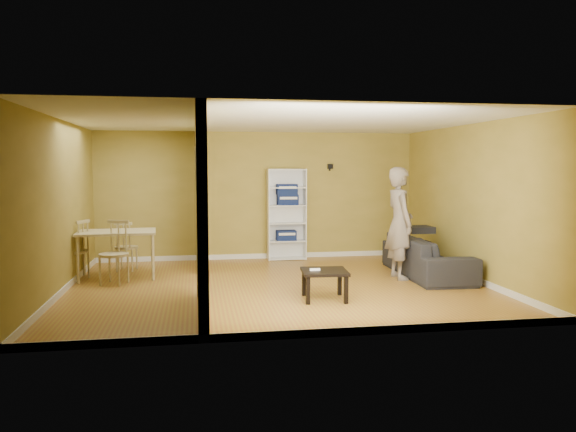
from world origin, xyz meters
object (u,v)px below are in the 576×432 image
(person, at_px, (400,213))
(chair_far, at_px, (126,246))
(bookshelf, at_px, (286,214))
(chair_near, at_px, (114,253))
(coffee_table, at_px, (324,275))
(sofa, at_px, (427,250))
(dining_table, at_px, (117,236))
(chair_left, at_px, (74,250))

(person, height_order, chair_far, person)
(person, relative_size, chair_far, 2.45)
(bookshelf, height_order, chair_far, bookshelf)
(chair_near, bearing_deg, coffee_table, -7.61)
(coffee_table, relative_size, chair_near, 0.62)
(sofa, height_order, chair_near, chair_near)
(chair_far, bearing_deg, dining_table, 94.28)
(chair_near, bearing_deg, dining_table, 111.48)
(sofa, xyz_separation_m, chair_left, (-5.99, 0.64, 0.06))
(chair_near, relative_size, chair_far, 1.14)
(bookshelf, xyz_separation_m, coffee_table, (-0.03, -3.61, -0.57))
(coffee_table, bearing_deg, chair_left, 151.22)
(bookshelf, bearing_deg, chair_left, -158.57)
(sofa, relative_size, chair_near, 2.28)
(sofa, xyz_separation_m, bookshelf, (-2.14, 2.15, 0.48))
(chair_far, bearing_deg, chair_left, 53.12)
(chair_far, bearing_deg, coffee_table, 148.16)
(dining_table, xyz_separation_m, chair_near, (0.02, -0.55, -0.21))
(bookshelf, distance_m, chair_near, 3.76)
(person, height_order, coffee_table, person)
(chair_left, height_order, chair_far, chair_left)
(sofa, xyz_separation_m, dining_table, (-5.30, 0.67, 0.28))
(chair_left, bearing_deg, person, 104.97)
(sofa, relative_size, chair_left, 2.32)
(sofa, xyz_separation_m, chair_near, (-5.28, 0.12, 0.07))
(coffee_table, bearing_deg, sofa, 33.86)
(bookshelf, bearing_deg, coffee_table, -90.49)
(coffee_table, relative_size, dining_table, 0.49)
(dining_table, xyz_separation_m, chair_far, (0.07, 0.67, -0.27))
(person, xyz_separation_m, chair_left, (-5.42, 0.80, -0.60))
(sofa, distance_m, person, 0.89)
(coffee_table, bearing_deg, chair_far, 137.51)
(sofa, relative_size, chair_far, 2.59)
(dining_table, bearing_deg, sofa, -7.23)
(sofa, height_order, person, person)
(sofa, bearing_deg, dining_table, 84.97)
(chair_left, bearing_deg, bookshelf, 134.79)
(sofa, height_order, dining_table, sofa)
(bookshelf, height_order, dining_table, bookshelf)
(dining_table, height_order, chair_left, chair_left)
(person, distance_m, chair_far, 4.93)
(person, relative_size, chair_left, 2.19)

